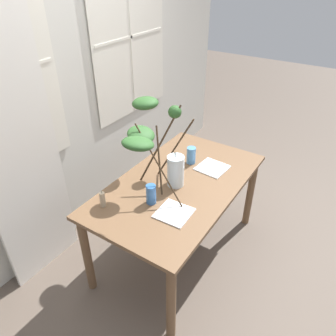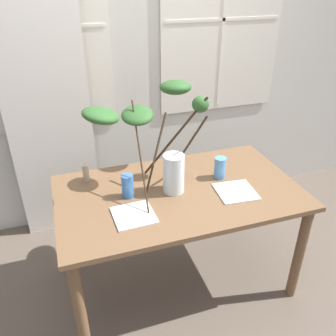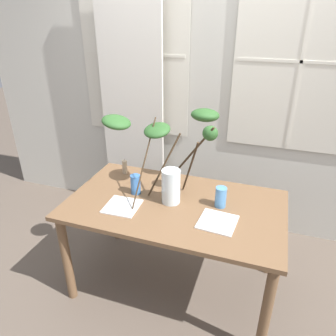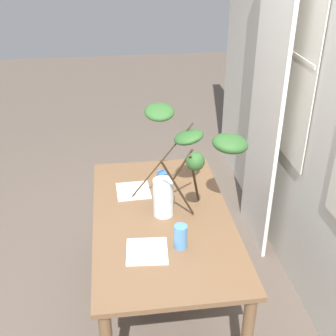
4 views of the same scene
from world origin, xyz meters
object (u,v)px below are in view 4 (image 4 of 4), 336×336
Objects in this scene: drinking_glass_blue_left at (162,181)px; plate_square_right at (147,251)px; plate_square_left at (133,191)px; vase_with_branches at (184,157)px; pillar_candle at (194,166)px; dining_table at (163,230)px; drinking_glass_blue_right at (181,237)px.

drinking_glass_blue_left is 0.68m from plate_square_right.
plate_square_left is 0.67m from plate_square_right.
drinking_glass_blue_left reaches higher than plate_square_right.
drinking_glass_blue_left is (-0.23, -0.11, -0.30)m from vase_with_branches.
vase_with_branches is 0.62m from plate_square_right.
plate_square_right is (0.42, -0.28, -0.37)m from vase_with_branches.
pillar_candle is (-0.22, 0.27, -0.02)m from drinking_glass_blue_left.
plate_square_left reaches higher than dining_table.
drinking_glass_blue_left reaches higher than pillar_candle.
plate_square_right is at bearing -26.57° from pillar_candle.
plate_square_right is at bearing 3.06° from plate_square_left.
dining_table is 0.37m from plate_square_right.
drinking_glass_blue_left reaches higher than dining_table.
pillar_candle is at bearing 129.47° from drinking_glass_blue_left.
drinking_glass_blue_left is 1.16× the size of pillar_candle.
vase_with_branches is at bearing 120.35° from dining_table.
plate_square_right is (0.67, 0.04, -0.00)m from plate_square_left.
plate_square_right is (0.65, -0.17, -0.07)m from drinking_glass_blue_left.
plate_square_left and plate_square_right have the same top height.
drinking_glass_blue_right is at bearing 19.87° from plate_square_left.
dining_table is at bearing 26.45° from plate_square_left.
drinking_glass_blue_right reaches higher than plate_square_right.
drinking_glass_blue_left is (-0.32, 0.04, 0.18)m from dining_table.
plate_square_right is (0.33, -0.13, 0.11)m from dining_table.
vase_with_branches reaches higher than pillar_candle.
pillar_candle reaches higher than plate_square_right.
drinking_glass_blue_left is at bearing -177.40° from drinking_glass_blue_right.
plate_square_left is (-0.33, -0.17, 0.11)m from dining_table.
drinking_glass_blue_right is 0.63× the size of plate_square_right.
vase_with_branches is 0.58m from pillar_candle.
pillar_candle is at bearing 164.36° from drinking_glass_blue_right.
drinking_glass_blue_right is 1.15× the size of pillar_candle.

